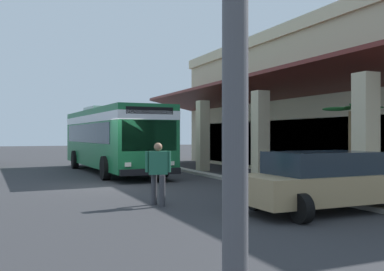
# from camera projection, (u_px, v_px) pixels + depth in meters

# --- Properties ---
(ground) EXTENTS (120.00, 120.00, 0.00)m
(ground) POSITION_uv_depth(u_px,v_px,m) (295.00, 178.00, 18.97)
(ground) COLOR #2D2D30
(curb_strip) EXTENTS (26.59, 0.50, 0.12)m
(curb_strip) POSITION_uv_depth(u_px,v_px,m) (209.00, 175.00, 19.56)
(curb_strip) COLOR #9E998E
(curb_strip) RESTS_ON ground
(plaza_building) EXTENTS (22.46, 15.00, 7.23)m
(plaza_building) POSITION_uv_depth(u_px,v_px,m) (370.00, 102.00, 23.36)
(plaza_building) COLOR #C6B793
(plaza_building) RESTS_ON ground
(transit_bus) EXTENTS (11.30, 3.12, 3.34)m
(transit_bus) POSITION_uv_depth(u_px,v_px,m) (112.00, 135.00, 21.78)
(transit_bus) COLOR #196638
(transit_bus) RESTS_ON ground
(parked_sedan_tan) EXTENTS (2.48, 4.42, 1.47)m
(parked_sedan_tan) POSITION_uv_depth(u_px,v_px,m) (326.00, 181.00, 10.56)
(parked_sedan_tan) COLOR #9E845B
(parked_sedan_tan) RESTS_ON ground
(pedestrian) EXTENTS (0.54, 0.64, 1.67)m
(pedestrian) POSITION_uv_depth(u_px,v_px,m) (158.00, 170.00, 11.48)
(pedestrian) COLOR #38383D
(pedestrian) RESTS_ON ground
(potted_palm) EXTENTS (1.46, 1.61, 2.90)m
(potted_palm) POSITION_uv_depth(u_px,v_px,m) (351.00, 174.00, 13.50)
(potted_palm) COLOR #4C4742
(potted_palm) RESTS_ON ground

